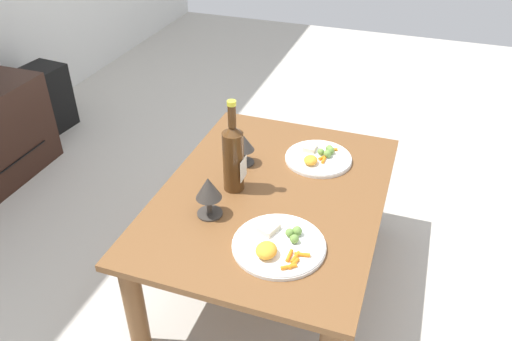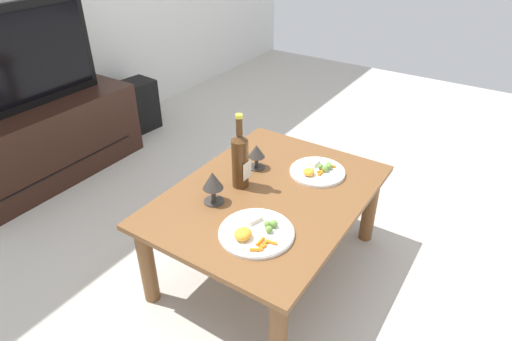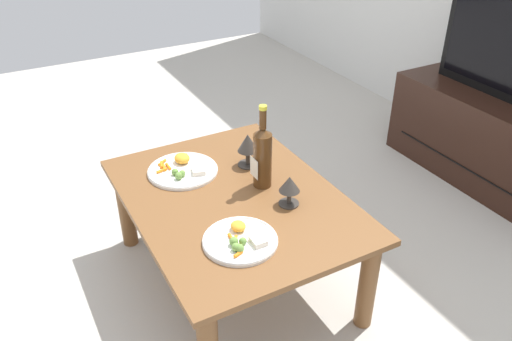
{
  "view_description": "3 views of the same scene",
  "coord_description": "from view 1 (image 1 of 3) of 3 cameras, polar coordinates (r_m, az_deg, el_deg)",
  "views": [
    {
      "loc": [
        -1.42,
        -0.43,
        1.54
      ],
      "look_at": [
        -0.01,
        0.06,
        0.53
      ],
      "focal_mm": 35.6,
      "sensor_mm": 36.0,
      "label": 1
    },
    {
      "loc": [
        -1.37,
        -0.82,
        1.54
      ],
      "look_at": [
        0.03,
        0.09,
        0.51
      ],
      "focal_mm": 30.47,
      "sensor_mm": 36.0,
      "label": 2
    },
    {
      "loc": [
        1.53,
        -0.74,
        1.59
      ],
      "look_at": [
        0.03,
        0.09,
        0.55
      ],
      "focal_mm": 36.28,
      "sensor_mm": 36.0,
      "label": 3
    }
  ],
  "objects": [
    {
      "name": "dining_table",
      "position": [
        1.89,
        1.78,
        -4.28
      ],
      "size": [
        1.06,
        0.79,
        0.44
      ],
      "color": "brown",
      "rests_on": "ground_plane"
    },
    {
      "name": "dinner_plate_left",
      "position": [
        1.61,
        2.52,
        -8.31
      ],
      "size": [
        0.3,
        0.3,
        0.05
      ],
      "color": "white",
      "rests_on": "dining_table"
    },
    {
      "name": "floor_speaker",
      "position": [
        3.32,
        -22.39,
        7.58
      ],
      "size": [
        0.24,
        0.24,
        0.39
      ],
      "primitive_type": "cube",
      "rotation": [
        0.0,
        0.0,
        -0.1
      ],
      "color": "black",
      "rests_on": "ground_plane"
    },
    {
      "name": "goblet_right",
      "position": [
        1.96,
        -1.37,
        2.91
      ],
      "size": [
        0.08,
        0.08,
        0.12
      ],
      "color": "#38332D",
      "rests_on": "dining_table"
    },
    {
      "name": "goblet_left",
      "position": [
        1.69,
        -5.37,
        -2.23
      ],
      "size": [
        0.09,
        0.09,
        0.15
      ],
      "color": "#38332D",
      "rests_on": "dining_table"
    },
    {
      "name": "dinner_plate_right",
      "position": [
        2.03,
        7.03,
        1.47
      ],
      "size": [
        0.27,
        0.27,
        0.04
      ],
      "color": "white",
      "rests_on": "dining_table"
    },
    {
      "name": "ground_plane",
      "position": [
        2.14,
        1.61,
        -11.97
      ],
      "size": [
        6.4,
        6.4,
        0.0
      ],
      "primitive_type": "plane",
      "color": "#B7B2A8"
    },
    {
      "name": "wine_bottle",
      "position": [
        1.79,
        -2.58,
        1.69
      ],
      "size": [
        0.08,
        0.08,
        0.35
      ],
      "color": "#4C2D14",
      "rests_on": "dining_table"
    }
  ]
}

